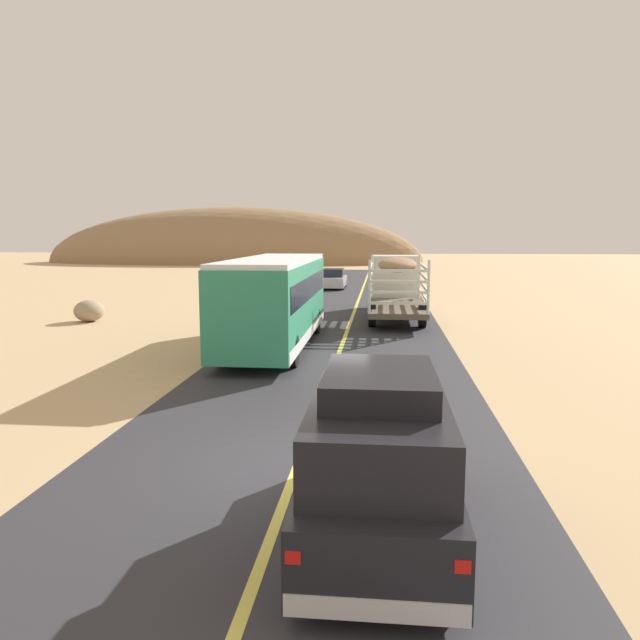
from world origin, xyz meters
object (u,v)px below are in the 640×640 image
(car_far, at_px, (333,279))
(boulder_far_horizon, at_px, (89,311))
(livestock_truck, at_px, (396,279))
(suv_near, at_px, (379,455))
(bus, at_px, (275,300))

(car_far, relative_size, boulder_far_horizon, 3.05)
(livestock_truck, distance_m, car_far, 15.25)
(suv_near, distance_m, boulder_far_horizon, 23.50)
(suv_near, bearing_deg, car_far, 95.53)
(bus, relative_size, boulder_far_horizon, 6.93)
(suv_near, height_order, livestock_truck, livestock_truck)
(boulder_far_horizon, bearing_deg, car_far, 62.00)
(boulder_far_horizon, bearing_deg, bus, -29.74)
(bus, distance_m, boulder_far_horizon, 11.41)
(suv_near, height_order, bus, bus)
(livestock_truck, height_order, bus, bus)
(livestock_truck, xyz_separation_m, bus, (-4.48, -9.80, -0.04))
(suv_near, relative_size, livestock_truck, 0.48)
(livestock_truck, bearing_deg, bus, -114.57)
(car_far, distance_m, boulder_far_horizon, 21.23)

